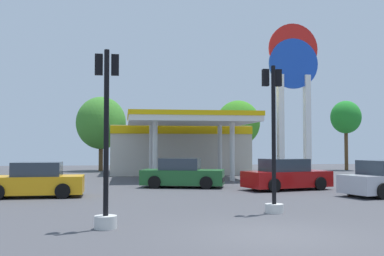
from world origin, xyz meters
name	(u,v)px	position (x,y,z in m)	size (l,w,h in m)	color
ground_plane	(274,235)	(0.00, 0.00, 0.00)	(90.00, 90.00, 0.00)	#47474C
gas_station	(179,147)	(0.70, 26.02, 2.20)	(10.91, 13.70, 4.43)	beige
station_pole_sign	(293,81)	(8.27, 20.44, 6.91)	(3.61, 0.56, 11.06)	white
car_0	(182,174)	(-0.59, 13.77, 0.72)	(4.75, 2.99, 1.58)	black
car_2	(34,181)	(-7.60, 9.89, 0.69)	(4.32, 2.06, 1.53)	black
car_3	(286,176)	(4.50, 11.62, 0.72)	(4.75, 2.90, 1.59)	black
traffic_signal_0	(273,150)	(1.22, 3.72, 2.08)	(0.65, 0.66, 4.91)	silver
traffic_signal_1	(106,156)	(-4.20, 1.52, 1.95)	(0.65, 0.66, 4.83)	silver
tree_1	(101,123)	(-5.83, 32.03, 4.38)	(4.53, 4.53, 6.80)	brown
tree_2	(238,123)	(6.66, 30.37, 4.38)	(4.02, 4.02, 6.47)	brown
tree_3	(346,118)	(17.12, 30.17, 4.97)	(2.86, 2.86, 6.58)	brown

